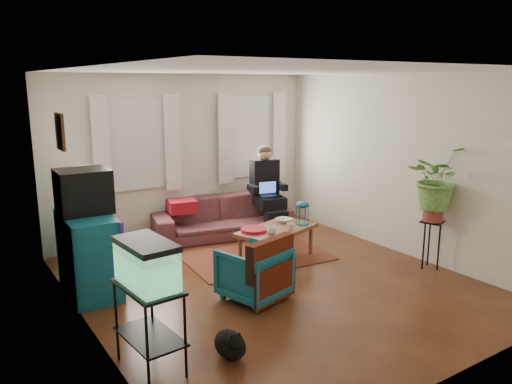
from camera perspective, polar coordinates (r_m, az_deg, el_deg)
floor at (r=6.37m, az=2.00°, el=-10.36°), size 4.50×5.00×0.01m
ceiling at (r=5.88m, az=2.20°, el=13.71°), size 4.50×5.00×0.01m
wall_back at (r=8.13m, az=-8.16°, el=4.05°), size 4.50×0.01×2.60m
wall_front at (r=4.27m, az=21.96°, el=-4.40°), size 4.50×0.01×2.60m
wall_left at (r=5.06m, az=-19.17°, el=-1.61°), size 0.01×5.00×2.60m
wall_right at (r=7.50m, az=16.29°, el=2.97°), size 0.01×5.00×2.60m
window_left at (r=7.78m, az=-13.51°, el=5.31°), size 1.08×0.04×1.38m
window_right at (r=8.68m, az=-0.63°, el=6.36°), size 1.08×0.04×1.38m
curtains_left at (r=7.70m, az=-13.31°, el=5.25°), size 1.36×0.06×1.50m
curtains_right at (r=8.61m, az=-0.34°, el=6.32°), size 1.36×0.06×1.50m
picture_frame at (r=5.79m, az=-21.41°, el=6.44°), size 0.04×0.32×0.40m
area_rug at (r=7.39m, az=-0.53°, el=-7.01°), size 2.15×1.79×0.01m
sofa at (r=8.09m, az=-4.00°, el=-2.17°), size 2.35×1.32×0.87m
seated_person at (r=8.30m, az=1.25°, el=-0.16°), size 0.68×0.78×1.32m
side_table at (r=7.53m, az=-18.46°, el=-4.58°), size 0.58×0.58×0.70m
table_lamp at (r=7.37m, az=-18.81°, el=0.25°), size 0.43×0.43×0.64m
dresser at (r=6.28m, az=-18.63°, el=-6.68°), size 0.57×1.09×0.96m
crt_tv at (r=6.20m, az=-19.14°, el=0.12°), size 0.60×0.55×0.51m
aquarium_stand at (r=4.57m, az=-12.04°, el=-14.93°), size 0.45×0.73×0.78m
aquarium at (r=4.33m, az=-12.40°, el=-7.93°), size 0.40×0.66×0.41m
black_cat at (r=4.73m, az=-2.99°, el=-16.72°), size 0.34×0.44×0.33m
armchair at (r=5.83m, az=-0.26°, el=-8.92°), size 0.81×0.78×0.69m
serape_throw at (r=5.62m, az=1.78°, el=-8.21°), size 0.71×0.34×0.57m
coffee_table at (r=7.04m, az=2.37°, el=-6.02°), size 1.30×0.96×0.48m
cup_a at (r=6.69m, az=1.78°, el=-4.40°), size 0.16×0.16×0.10m
cup_b at (r=6.89m, az=3.92°, el=-3.94°), size 0.13×0.13×0.10m
bowl at (r=7.27m, az=3.20°, el=-3.23°), size 0.29×0.29×0.06m
snack_tray at (r=6.82m, az=-0.27°, el=-4.34°), size 0.45×0.45×0.04m
birdcage at (r=7.16m, az=5.32°, el=-2.36°), size 0.24×0.24×0.34m
plant_stand at (r=7.14m, az=19.31°, el=-5.70°), size 0.35×0.35×0.66m
potted_plant at (r=6.95m, az=19.78°, el=0.50°), size 0.92×0.86×0.84m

